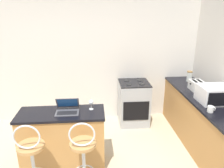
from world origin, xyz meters
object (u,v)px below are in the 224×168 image
(stove_range, at_px, (133,103))
(microwave, at_px, (214,94))
(bar_stool_near, at_px, (32,160))
(toaster, at_px, (197,85))
(mug_white, at_px, (211,109))
(laptop, at_px, (67,108))
(wine_glass_short, at_px, (91,103))
(bar_stool_far, at_px, (84,157))
(storage_jar, at_px, (189,76))

(stove_range, bearing_deg, microwave, -44.48)
(bar_stool_near, distance_m, toaster, 2.95)
(mug_white, bearing_deg, laptop, 174.89)
(bar_stool_near, relative_size, wine_glass_short, 7.01)
(mug_white, bearing_deg, bar_stool_far, -169.50)
(bar_stool_far, relative_size, storage_jar, 4.86)
(stove_range, bearing_deg, toaster, -25.96)
(bar_stool_near, xyz_separation_m, wine_glass_short, (0.75, 0.57, 0.51))
(bar_stool_near, bearing_deg, bar_stool_far, 0.00)
(storage_jar, bearing_deg, stove_range, 179.21)
(toaster, relative_size, stove_range, 0.29)
(laptop, height_order, microwave, microwave)
(toaster, height_order, storage_jar, storage_jar)
(storage_jar, bearing_deg, bar_stool_far, -140.60)
(bar_stool_near, distance_m, stove_range, 2.35)
(microwave, distance_m, storage_jar, 1.04)
(microwave, bearing_deg, wine_glass_short, -176.97)
(storage_jar, xyz_separation_m, mug_white, (-0.27, -1.37, -0.06))
(bar_stool_far, xyz_separation_m, laptop, (-0.23, 0.52, 0.45))
(toaster, bearing_deg, laptop, -162.64)
(bar_stool_near, distance_m, storage_jar, 3.26)
(mug_white, bearing_deg, bar_stool_near, -172.21)
(wine_glass_short, bearing_deg, toaster, 18.92)
(laptop, bearing_deg, bar_stool_near, -128.61)
(bar_stool_far, distance_m, stove_range, 1.97)
(toaster, height_order, stove_range, toaster)
(laptop, height_order, toaster, laptop)
(bar_stool_far, distance_m, microwave, 2.21)
(laptop, distance_m, storage_jar, 2.60)
(microwave, height_order, storage_jar, microwave)
(storage_jar, bearing_deg, wine_glass_short, -149.91)
(bar_stool_far, bearing_deg, microwave, 18.20)
(bar_stool_far, relative_size, mug_white, 9.74)
(wine_glass_short, height_order, mug_white, wine_glass_short)
(stove_range, relative_size, storage_jar, 4.25)
(storage_jar, height_order, mug_white, storage_jar)
(microwave, bearing_deg, storage_jar, 87.40)
(bar_stool_near, relative_size, laptop, 3.14)
(toaster, bearing_deg, wine_glass_short, -161.08)
(bar_stool_near, distance_m, mug_white, 2.51)
(laptop, relative_size, toaster, 1.26)
(laptop, bearing_deg, stove_range, 45.46)
(laptop, bearing_deg, toaster, 17.36)
(bar_stool_near, bearing_deg, mug_white, 7.79)
(bar_stool_near, xyz_separation_m, bar_stool_far, (0.64, 0.00, 0.00))
(toaster, distance_m, mug_white, 0.90)
(toaster, distance_m, stove_range, 1.28)
(bar_stool_near, height_order, stove_range, bar_stool_near)
(toaster, distance_m, storage_jar, 0.50)
(microwave, bearing_deg, mug_white, -124.03)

